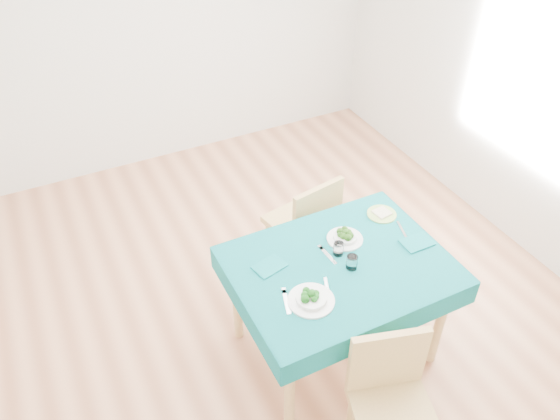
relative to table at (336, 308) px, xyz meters
name	(u,v)px	position (x,y,z in m)	size (l,w,h in m)	color
room_shell	(280,141)	(-0.14, 0.50, 0.97)	(4.02, 4.52, 2.73)	#AA6946
table	(336,308)	(0.00, 0.00, 0.00)	(1.24, 0.94, 0.76)	#085659
chair_near	(396,407)	(-0.13, -0.78, 0.13)	(0.41, 0.45, 1.02)	tan
chair_far	(300,213)	(0.16, 0.78, 0.14)	(0.41, 0.45, 1.03)	tan
bowl_near	(311,296)	(-0.29, -0.17, 0.42)	(0.25, 0.25, 0.08)	white
bowl_far	(345,236)	(0.13, 0.17, 0.41)	(0.22, 0.22, 0.07)	white
fork_near	(286,302)	(-0.41, -0.12, 0.38)	(0.02, 0.17, 0.00)	silver
knife_near	(328,293)	(-0.18, -0.16, 0.38)	(0.02, 0.23, 0.00)	silver
fork_far	(328,255)	(-0.03, 0.09, 0.38)	(0.02, 0.17, 0.00)	silver
knife_far	(403,232)	(0.50, 0.07, 0.38)	(0.02, 0.20, 0.00)	silver
napkin_near	(270,266)	(-0.38, 0.16, 0.38)	(0.18, 0.13, 0.01)	#0B6063
napkin_far	(417,243)	(0.51, -0.05, 0.38)	(0.19, 0.13, 0.01)	#0B6063
tumbler_center	(338,249)	(0.03, 0.08, 0.42)	(0.06, 0.06, 0.08)	white
tumbler_side	(352,262)	(0.04, -0.05, 0.42)	(0.07, 0.07, 0.09)	white
side_plate	(382,214)	(0.47, 0.27, 0.38)	(0.19, 0.19, 0.01)	#A2C861
bread_slice	(382,213)	(0.47, 0.27, 0.40)	(0.10, 0.10, 0.01)	beige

